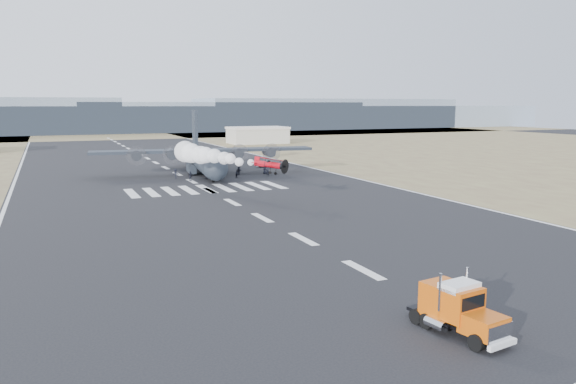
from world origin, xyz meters
TOP-DOWN VIEW (x-y plane):
  - ground at (0.00, 0.00)m, footprint 500.00×500.00m
  - scrub_far at (0.00, 230.00)m, footprint 500.00×80.00m
  - runway_markings at (0.00, 60.00)m, footprint 60.00×260.00m
  - ridge_seg_d at (0.00, 260.00)m, footprint 150.00×50.00m
  - ridge_seg_e at (65.00, 260.00)m, footprint 150.00×50.00m
  - ridge_seg_f at (130.00, 260.00)m, footprint 150.00×50.00m
  - ridge_seg_g at (195.00, 260.00)m, footprint 150.00×50.00m
  - hangar_right at (46.00, 150.00)m, footprint 20.50×12.50m
  - semi_truck at (-1.63, -13.68)m, footprint 3.25×7.36m
  - aerobatic_biplane at (4.20, 31.73)m, footprint 5.56×5.26m
  - smoke_trail at (-1.53, 48.99)m, footprint 8.26×20.68m
  - transport_aircraft at (4.91, 70.39)m, footprint 43.43×35.66m
  - support_vehicle at (21.13, 76.76)m, footprint 4.40×2.33m
  - crew_a at (6.16, 61.39)m, footprint 0.85×0.86m
  - crew_b at (3.18, 61.74)m, footprint 0.86×0.92m
  - crew_c at (-1.82, 65.12)m, footprint 1.16×0.57m
  - crew_d at (-0.10, 60.53)m, footprint 1.08×1.13m
  - crew_e at (16.10, 65.01)m, footprint 0.99×0.79m
  - crew_f at (10.83, 65.55)m, footprint 0.78×1.75m
  - crew_g at (15.39, 61.62)m, footprint 0.83×0.77m
  - crew_h at (9.08, 61.33)m, footprint 0.89×0.74m

SIDE VIEW (x-z plane):
  - ground at x=0.00m, z-range 0.00..0.00m
  - scrub_far at x=0.00m, z-range 0.00..0.00m
  - runway_markings at x=0.00m, z-range 0.00..0.01m
  - support_vehicle at x=21.13m, z-range 0.00..1.18m
  - crew_h at x=9.08m, z-range 0.00..1.57m
  - crew_b at x=3.18m, z-range 0.00..1.62m
  - crew_e at x=16.10m, z-range 0.00..1.76m
  - crew_c at x=-1.82m, z-range 0.00..1.77m
  - crew_d at x=-0.10m, z-range 0.00..1.77m
  - crew_g at x=15.39m, z-range 0.00..1.80m
  - crew_f at x=10.83m, z-range 0.00..1.82m
  - crew_a at x=6.16m, z-range 0.00..1.83m
  - semi_truck at x=-1.63m, z-range -0.03..3.21m
  - hangar_right at x=46.00m, z-range 0.06..5.96m
  - transport_aircraft at x=4.91m, z-range -3.03..9.49m
  - aerobatic_biplane at x=4.20m, z-range 4.37..6.96m
  - smoke_trail at x=-1.53m, z-range 4.04..7.57m
  - ridge_seg_d at x=0.00m, z-range 0.00..13.00m
  - ridge_seg_g at x=195.00m, z-range 0.00..13.00m
  - ridge_seg_e at x=65.00m, z-range 0.00..15.00m
  - ridge_seg_f at x=130.00m, z-range 0.00..17.00m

